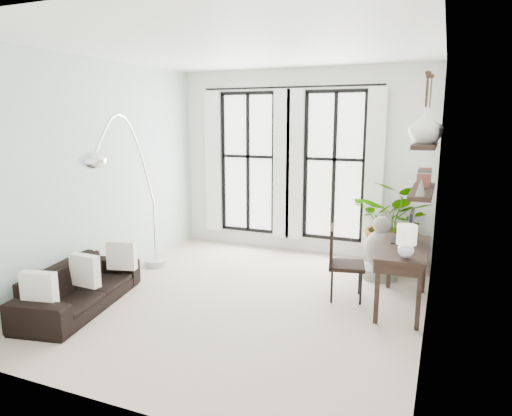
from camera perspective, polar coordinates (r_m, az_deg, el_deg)
The scene contains 16 objects.
floor at distance 6.17m, azimuth -1.57°, elevation -11.32°, with size 5.00×5.00×0.00m, color #BEAD97.
ceiling at distance 5.77m, azimuth -1.74°, elevation 19.56°, with size 5.00×5.00×0.00m, color white.
wall_left at distance 6.98m, azimuth -18.81°, elevation 4.32°, with size 5.00×5.00×0.00m, color #B2C6C0.
wall_right at distance 5.25m, azimuth 21.36°, elevation 2.11°, with size 5.00×5.00×0.00m, color white.
wall_back at distance 8.08m, azimuth 5.67°, elevation 5.70°, with size 4.50×4.50×0.00m, color white.
windows at distance 8.08m, azimuth 4.15°, elevation 5.44°, with size 3.26×0.13×2.65m.
wall_shelves at distance 5.82m, azimuth 20.22°, elevation 4.26°, with size 0.25×1.30×0.60m.
sofa at distance 6.24m, azimuth -21.13°, elevation -9.13°, with size 1.88×0.73×0.55m, color black.
throw_pillows at distance 6.10m, azimuth -20.59°, elevation -7.31°, with size 0.40×1.52×0.40m.
plant at distance 7.56m, azimuth 17.13°, elevation -1.97°, with size 1.27×1.10×1.41m, color #2D7228.
desk at distance 5.93m, azimuth 17.95°, elevation -5.24°, with size 0.57×1.35×1.19m.
desk_chair at distance 6.12m, azimuth 10.45°, elevation -6.20°, with size 0.55×0.55×0.97m.
arc_lamp at distance 6.51m, azimuth -15.99°, elevation 6.56°, with size 0.74×2.06×2.43m.
buddha at distance 7.06m, azimuth 15.30°, elevation -5.36°, with size 0.53×0.53×0.95m.
vase_a at distance 5.49m, azimuth 20.46°, elevation 9.52°, with size 0.37×0.37×0.38m, color white.
vase_b at distance 5.89m, azimuth 20.63°, elevation 9.57°, with size 0.37×0.37×0.38m, color white.
Camera 1 is at (2.34, -5.20, 2.35)m, focal length 32.00 mm.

